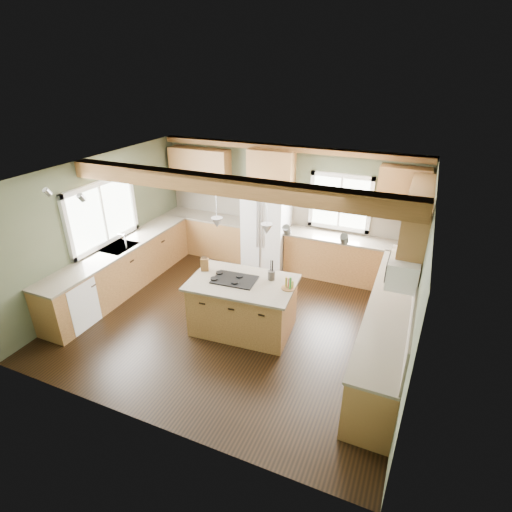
% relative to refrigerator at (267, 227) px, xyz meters
% --- Properties ---
extents(floor, '(5.60, 5.60, 0.00)m').
position_rel_refrigerator_xyz_m(floor, '(0.30, -2.12, -0.90)').
color(floor, black).
rests_on(floor, ground).
extents(ceiling, '(5.60, 5.60, 0.00)m').
position_rel_refrigerator_xyz_m(ceiling, '(0.30, -2.12, 1.70)').
color(ceiling, silver).
rests_on(ceiling, wall_back).
extents(wall_back, '(5.60, 0.00, 5.60)m').
position_rel_refrigerator_xyz_m(wall_back, '(0.30, 0.38, 0.40)').
color(wall_back, '#454F38').
rests_on(wall_back, ground).
extents(wall_left, '(0.00, 5.00, 5.00)m').
position_rel_refrigerator_xyz_m(wall_left, '(-2.50, -2.12, 0.40)').
color(wall_left, '#454F38').
rests_on(wall_left, ground).
extents(wall_right, '(0.00, 5.00, 5.00)m').
position_rel_refrigerator_xyz_m(wall_right, '(3.10, -2.12, 0.40)').
color(wall_right, '#454F38').
rests_on(wall_right, ground).
extents(ceiling_beam, '(5.55, 0.26, 0.26)m').
position_rel_refrigerator_xyz_m(ceiling_beam, '(0.30, -2.35, 1.57)').
color(ceiling_beam, brown).
rests_on(ceiling_beam, ceiling).
extents(soffit_trim, '(5.55, 0.20, 0.10)m').
position_rel_refrigerator_xyz_m(soffit_trim, '(0.30, 0.28, 1.64)').
color(soffit_trim, brown).
rests_on(soffit_trim, ceiling).
extents(backsplash_back, '(5.58, 0.03, 0.58)m').
position_rel_refrigerator_xyz_m(backsplash_back, '(0.30, 0.36, 0.31)').
color(backsplash_back, brown).
rests_on(backsplash_back, wall_back).
extents(backsplash_right, '(0.03, 3.70, 0.58)m').
position_rel_refrigerator_xyz_m(backsplash_right, '(3.08, -2.07, 0.31)').
color(backsplash_right, brown).
rests_on(backsplash_right, wall_right).
extents(base_cab_back_left, '(2.02, 0.60, 0.88)m').
position_rel_refrigerator_xyz_m(base_cab_back_left, '(-1.49, 0.08, -0.46)').
color(base_cab_back_left, brown).
rests_on(base_cab_back_left, floor).
extents(counter_back_left, '(2.06, 0.64, 0.04)m').
position_rel_refrigerator_xyz_m(counter_back_left, '(-1.49, 0.08, 0.00)').
color(counter_back_left, brown).
rests_on(counter_back_left, base_cab_back_left).
extents(base_cab_back_right, '(2.62, 0.60, 0.88)m').
position_rel_refrigerator_xyz_m(base_cab_back_right, '(1.79, 0.08, -0.46)').
color(base_cab_back_right, brown).
rests_on(base_cab_back_right, floor).
extents(counter_back_right, '(2.66, 0.64, 0.04)m').
position_rel_refrigerator_xyz_m(counter_back_right, '(1.79, 0.08, 0.00)').
color(counter_back_right, brown).
rests_on(counter_back_right, base_cab_back_right).
extents(base_cab_left, '(0.60, 3.70, 0.88)m').
position_rel_refrigerator_xyz_m(base_cab_left, '(-2.20, -2.07, -0.46)').
color(base_cab_left, brown).
rests_on(base_cab_left, floor).
extents(counter_left, '(0.64, 3.74, 0.04)m').
position_rel_refrigerator_xyz_m(counter_left, '(-2.20, -2.07, 0.00)').
color(counter_left, brown).
rests_on(counter_left, base_cab_left).
extents(base_cab_right, '(0.60, 3.70, 0.88)m').
position_rel_refrigerator_xyz_m(base_cab_right, '(2.80, -2.07, -0.46)').
color(base_cab_right, brown).
rests_on(base_cab_right, floor).
extents(counter_right, '(0.64, 3.74, 0.04)m').
position_rel_refrigerator_xyz_m(counter_right, '(2.80, -2.07, 0.00)').
color(counter_right, brown).
rests_on(counter_right, base_cab_right).
extents(upper_cab_back_left, '(1.40, 0.35, 0.90)m').
position_rel_refrigerator_xyz_m(upper_cab_back_left, '(-1.69, 0.21, 1.05)').
color(upper_cab_back_left, brown).
rests_on(upper_cab_back_left, wall_back).
extents(upper_cab_over_fridge, '(0.96, 0.35, 0.70)m').
position_rel_refrigerator_xyz_m(upper_cab_over_fridge, '(-0.00, 0.21, 1.25)').
color(upper_cab_over_fridge, brown).
rests_on(upper_cab_over_fridge, wall_back).
extents(upper_cab_right, '(0.35, 2.20, 0.90)m').
position_rel_refrigerator_xyz_m(upper_cab_right, '(2.92, -1.22, 1.05)').
color(upper_cab_right, brown).
rests_on(upper_cab_right, wall_right).
extents(upper_cab_back_corner, '(0.90, 0.35, 0.90)m').
position_rel_refrigerator_xyz_m(upper_cab_back_corner, '(2.60, 0.21, 1.05)').
color(upper_cab_back_corner, brown).
rests_on(upper_cab_back_corner, wall_back).
extents(window_left, '(0.04, 1.60, 1.05)m').
position_rel_refrigerator_xyz_m(window_left, '(-2.48, -2.07, 0.65)').
color(window_left, white).
rests_on(window_left, wall_left).
extents(window_back, '(1.10, 0.04, 1.00)m').
position_rel_refrigerator_xyz_m(window_back, '(1.45, 0.36, 0.65)').
color(window_back, white).
rests_on(window_back, wall_back).
extents(sink, '(0.50, 0.65, 0.03)m').
position_rel_refrigerator_xyz_m(sink, '(-2.20, -2.07, 0.01)').
color(sink, '#262628').
rests_on(sink, counter_left).
extents(faucet, '(0.02, 0.02, 0.28)m').
position_rel_refrigerator_xyz_m(faucet, '(-2.02, -2.07, 0.15)').
color(faucet, '#B2B2B7').
rests_on(faucet, sink).
extents(dishwasher, '(0.60, 0.60, 0.84)m').
position_rel_refrigerator_xyz_m(dishwasher, '(-2.19, -3.37, -0.47)').
color(dishwasher, white).
rests_on(dishwasher, floor).
extents(oven, '(0.60, 0.72, 0.84)m').
position_rel_refrigerator_xyz_m(oven, '(2.79, -3.37, -0.47)').
color(oven, white).
rests_on(oven, floor).
extents(microwave, '(0.40, 0.70, 0.38)m').
position_rel_refrigerator_xyz_m(microwave, '(2.88, -2.17, 0.65)').
color(microwave, white).
rests_on(microwave, wall_right).
extents(pendant_left, '(0.18, 0.18, 0.16)m').
position_rel_refrigerator_xyz_m(pendant_left, '(0.13, -2.38, 0.98)').
color(pendant_left, '#B2B2B7').
rests_on(pendant_left, ceiling).
extents(pendant_right, '(0.18, 0.18, 0.16)m').
position_rel_refrigerator_xyz_m(pendant_right, '(0.92, -2.32, 0.98)').
color(pendant_right, '#B2B2B7').
rests_on(pendant_right, ceiling).
extents(refrigerator, '(0.90, 0.74, 1.80)m').
position_rel_refrigerator_xyz_m(refrigerator, '(0.00, 0.00, 0.00)').
color(refrigerator, silver).
rests_on(refrigerator, floor).
extents(island, '(1.67, 1.10, 0.88)m').
position_rel_refrigerator_xyz_m(island, '(0.52, -2.35, -0.46)').
color(island, brown).
rests_on(island, floor).
extents(island_top, '(1.78, 1.21, 0.04)m').
position_rel_refrigerator_xyz_m(island_top, '(0.52, -2.35, 0.00)').
color(island_top, brown).
rests_on(island_top, island).
extents(cooktop, '(0.73, 0.51, 0.02)m').
position_rel_refrigerator_xyz_m(cooktop, '(0.39, -2.36, 0.03)').
color(cooktop, black).
rests_on(cooktop, island_top).
extents(knife_block, '(0.15, 0.14, 0.21)m').
position_rel_refrigerator_xyz_m(knife_block, '(-0.22, -2.25, 0.13)').
color(knife_block, brown).
rests_on(knife_block, island_top).
extents(utensil_crock, '(0.13, 0.13, 0.15)m').
position_rel_refrigerator_xyz_m(utensil_crock, '(0.93, -2.10, 0.10)').
color(utensil_crock, '#433B36').
rests_on(utensil_crock, island_top).
extents(bottle_tray, '(0.26, 0.26, 0.20)m').
position_rel_refrigerator_xyz_m(bottle_tray, '(1.27, -2.26, 0.12)').
color(bottle_tray, '#5C2E1B').
rests_on(bottle_tray, island_top).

